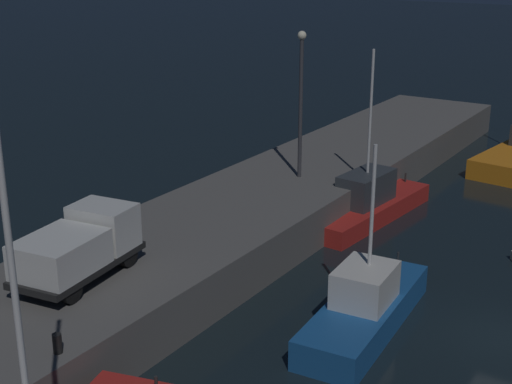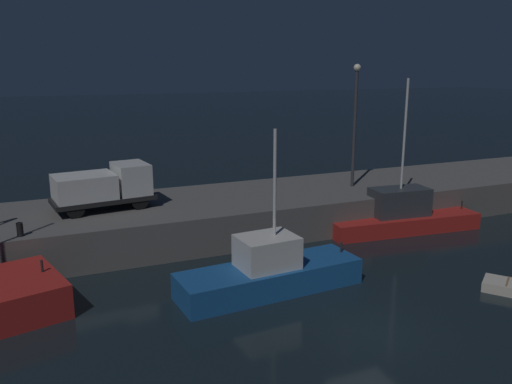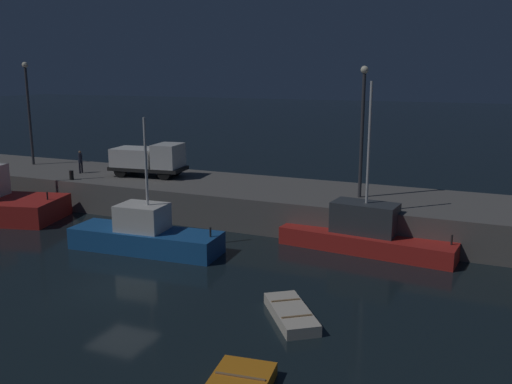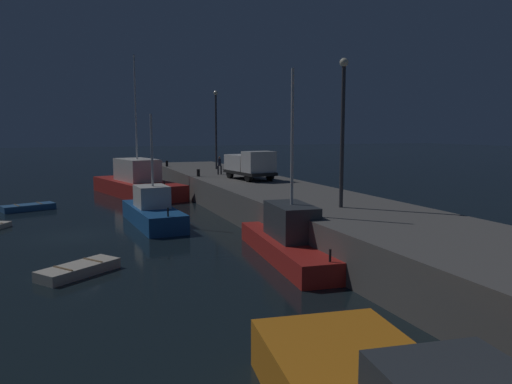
# 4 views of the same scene
# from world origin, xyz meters

# --- Properties ---
(ground_plane) EXTENTS (320.00, 320.00, 0.00)m
(ground_plane) POSITION_xyz_m (0.00, 0.00, 0.00)
(ground_plane) COLOR black
(pier_quay) EXTENTS (62.10, 7.36, 2.04)m
(pier_quay) POSITION_xyz_m (0.00, 13.28, 1.02)
(pier_quay) COLOR #5B5956
(pier_quay) RESTS_ON ground
(fishing_boat_white) EXTENTS (9.34, 3.41, 8.76)m
(fishing_boat_white) POSITION_xyz_m (8.62, 9.51, 0.86)
(fishing_boat_white) COLOR red
(fishing_boat_white) RESTS_ON ground
(fishing_boat_grey) EXTENTS (8.23, 2.94, 6.98)m
(fishing_boat_grey) POSITION_xyz_m (-1.99, 4.74, 0.86)
(fishing_boat_grey) COLOR #195193
(fishing_boat_grey) RESTS_ON ground
(dinghy_orange_near) EXTENTS (3.05, 3.47, 0.47)m
(dinghy_orange_near) POSITION_xyz_m (7.85, 0.09, 0.22)
(dinghy_orange_near) COLOR beige
(dinghy_orange_near) RESTS_ON ground
(lamp_post_west) EXTENTS (0.44, 0.44, 7.89)m
(lamp_post_west) POSITION_xyz_m (-18.89, 13.98, 6.65)
(lamp_post_west) COLOR #38383D
(lamp_post_west) RESTS_ON pier_quay
(lamp_post_east) EXTENTS (0.44, 0.44, 7.48)m
(lamp_post_east) POSITION_xyz_m (7.39, 12.85, 6.45)
(lamp_post_east) COLOR #38383D
(lamp_post_east) RESTS_ON pier_quay
(utility_truck) EXTENTS (5.41, 2.90, 2.32)m
(utility_truck) POSITION_xyz_m (-7.59, 13.44, 3.27)
(utility_truck) COLOR black
(utility_truck) RESTS_ON pier_quay
(dockworker) EXTENTS (0.35, 0.42, 1.62)m
(dockworker) POSITION_xyz_m (-12.85, 12.49, 2.97)
(dockworker) COLOR black
(dockworker) RESTS_ON pier_quay
(bollard_west) EXTENTS (0.28, 0.28, 0.62)m
(bollard_west) POSITION_xyz_m (-11.70, 10.24, 2.35)
(bollard_west) COLOR black
(bollard_west) RESTS_ON pier_quay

